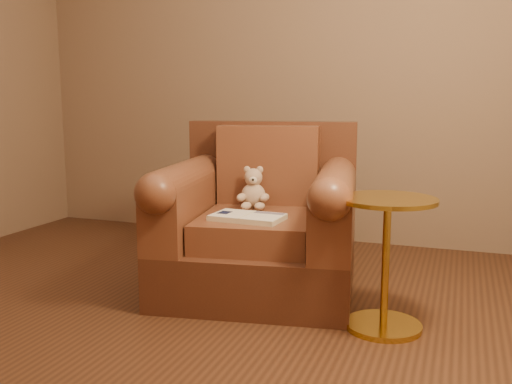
% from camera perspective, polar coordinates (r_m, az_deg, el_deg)
% --- Properties ---
extents(floor, '(4.00, 4.00, 0.00)m').
position_cam_1_polar(floor, '(2.88, -11.32, -12.97)').
color(floor, '#4C2B1A').
rests_on(floor, ground).
extents(armchair, '(1.19, 1.15, 0.94)m').
position_cam_1_polar(armchair, '(3.26, 0.47, -3.40)').
color(armchair, '#512A1B').
rests_on(armchair, floor).
extents(teddy_bear, '(0.18, 0.21, 0.25)m').
position_cam_1_polar(teddy_bear, '(3.32, -0.27, -0.01)').
color(teddy_bear, tan).
rests_on(teddy_bear, armchair).
extents(guidebook, '(0.38, 0.24, 0.03)m').
position_cam_1_polar(guidebook, '(3.01, -0.86, -2.53)').
color(guidebook, beige).
rests_on(guidebook, armchair).
extents(side_table, '(0.45, 0.45, 0.63)m').
position_cam_1_polar(side_table, '(2.75, 12.85, -6.57)').
color(side_table, gold).
rests_on(side_table, floor).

